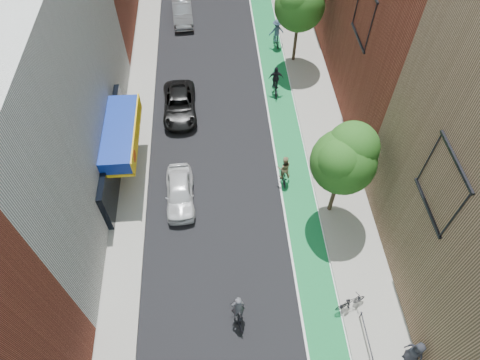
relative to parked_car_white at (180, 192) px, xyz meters
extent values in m
cube|color=#11652D|center=(7.00, 14.58, -0.68)|extent=(2.00, 68.00, 0.01)
cube|color=gray|center=(-3.00, 14.58, -0.61)|extent=(2.00, 68.00, 0.15)
cube|color=gray|center=(9.50, 14.58, -0.61)|extent=(3.00, 68.00, 0.15)
cube|color=silver|center=(-8.00, 2.58, 5.32)|extent=(8.00, 20.00, 12.00)
cylinder|color=#332619|center=(8.60, -1.42, 0.97)|extent=(0.24, 0.24, 3.30)
sphere|color=#1A4913|center=(8.60, -1.42, 3.70)|extent=(3.36, 3.36, 3.36)
sphere|color=#1A4913|center=(9.00, -1.12, 4.42)|extent=(2.64, 2.64, 2.64)
sphere|color=#1A4913|center=(8.30, -1.72, 4.18)|extent=(2.40, 2.40, 2.40)
cylinder|color=#332619|center=(8.60, 12.58, 1.05)|extent=(0.24, 0.24, 3.47)
sphere|color=#1A4913|center=(8.60, 12.58, 3.91)|extent=(3.53, 3.53, 3.53)
sphere|color=#1A4913|center=(8.30, 12.28, 4.42)|extent=(2.52, 2.52, 2.52)
imported|color=silver|center=(0.00, 0.00, 0.00)|extent=(1.77, 4.08, 1.37)
imported|color=black|center=(-0.11, 7.47, -0.02)|extent=(2.35, 4.84, 1.33)
imported|color=gray|center=(0.00, 19.04, 0.08)|extent=(1.90, 4.72, 1.53)
imported|color=black|center=(2.87, -7.41, -0.22)|extent=(0.87, 1.84, 0.93)
imported|color=#48484F|center=(2.87, -7.31, 0.61)|extent=(0.75, 0.55, 1.89)
imported|color=black|center=(6.20, 0.89, -0.23)|extent=(0.48, 1.52, 0.90)
imported|color=#927B55|center=(6.20, 0.99, 0.52)|extent=(0.85, 0.68, 1.70)
imported|color=black|center=(6.73, 9.00, -0.20)|extent=(0.71, 1.86, 0.97)
imported|color=black|center=(6.73, 9.10, 0.56)|extent=(1.06, 0.48, 1.79)
imported|color=black|center=(7.50, 14.65, -0.24)|extent=(0.69, 1.53, 0.89)
imported|color=#3A4E68|center=(7.50, 14.75, 0.59)|extent=(1.31, 0.90, 1.86)
imported|color=black|center=(8.40, -7.22, -0.04)|extent=(1.71, 0.95, 0.99)
imported|color=black|center=(10.60, -9.88, 0.37)|extent=(0.88, 1.04, 1.82)
camera|label=1|loc=(2.42, -14.75, 20.14)|focal=32.00mm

